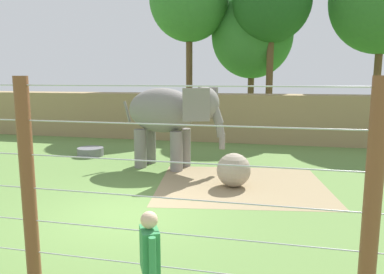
# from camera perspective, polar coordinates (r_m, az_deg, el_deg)

# --- Properties ---
(ground_plane) EXTENTS (120.00, 120.00, 0.00)m
(ground_plane) POSITION_cam_1_polar(r_m,az_deg,el_deg) (9.49, -9.89, -11.59)
(ground_plane) COLOR #5B7F3D
(dirt_patch) EXTENTS (5.78, 5.26, 0.01)m
(dirt_patch) POSITION_cam_1_polar(r_m,az_deg,el_deg) (11.89, 7.57, -7.21)
(dirt_patch) COLOR #937F5B
(dirt_patch) RESTS_ON ground
(embankment_wall) EXTENTS (36.00, 1.80, 2.46)m
(embankment_wall) POSITION_cam_1_polar(r_m,az_deg,el_deg) (20.03, 2.72, 3.11)
(embankment_wall) COLOR #997F56
(embankment_wall) RESTS_ON ground
(elephant) EXTENTS (4.03, 1.91, 3.00)m
(elephant) POSITION_cam_1_polar(r_m,az_deg,el_deg) (13.69, -3.40, 3.49)
(elephant) COLOR gray
(elephant) RESTS_ON ground
(enrichment_ball) EXTENTS (1.04, 1.04, 1.04)m
(enrichment_ball) POSITION_cam_1_polar(r_m,az_deg,el_deg) (11.53, 6.39, -5.04)
(enrichment_ball) COLOR gray
(enrichment_ball) RESTS_ON ground
(cable_fence) EXTENTS (10.41, 0.22, 3.36)m
(cable_fence) POSITION_cam_1_polar(r_m,az_deg,el_deg) (6.24, -22.77, -6.90)
(cable_fence) COLOR brown
(cable_fence) RESTS_ON ground
(zookeeper) EXTENTS (0.39, 0.55, 1.67)m
(zookeeper) POSITION_cam_1_polar(r_m,az_deg,el_deg) (5.11, -6.43, -19.10)
(zookeeper) COLOR #232328
(zookeeper) RESTS_ON ground
(water_tub) EXTENTS (1.10, 1.10, 0.35)m
(water_tub) POSITION_cam_1_polar(r_m,az_deg,el_deg) (16.54, -15.26, -2.17)
(water_tub) COLOR slate
(water_tub) RESTS_ON ground
(tree_behind_wall) EXTENTS (5.65, 5.65, 9.17)m
(tree_behind_wall) POSITION_cam_1_polar(r_m,az_deg,el_deg) (27.30, 9.17, 15.03)
(tree_behind_wall) COLOR brown
(tree_behind_wall) RESTS_ON ground
(tree_right_of_centre) EXTENTS (4.92, 4.92, 10.65)m
(tree_right_of_centre) POSITION_cam_1_polar(r_m,az_deg,el_deg) (25.28, 12.12, 19.63)
(tree_right_of_centre) COLOR brown
(tree_right_of_centre) RESTS_ON ground
(tree_far_right) EXTENTS (5.32, 5.32, 11.25)m
(tree_far_right) POSITION_cam_1_polar(r_m,az_deg,el_deg) (26.45, -0.43, 20.24)
(tree_far_right) COLOR brown
(tree_far_right) RESTS_ON ground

